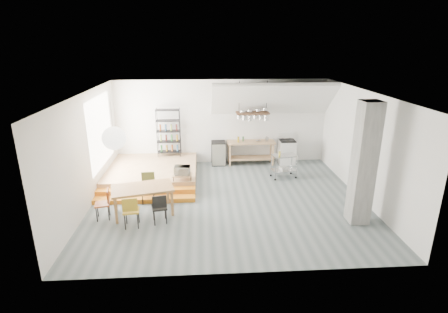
{
  "coord_description": "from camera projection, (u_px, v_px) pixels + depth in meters",
  "views": [
    {
      "loc": [
        -0.74,
        -9.54,
        4.55
      ],
      "look_at": [
        -0.08,
        0.8,
        1.11
      ],
      "focal_mm": 28.0,
      "sensor_mm": 36.0,
      "label": 1
    }
  ],
  "objects": [
    {
      "name": "concrete_column",
      "position": [
        364.0,
        164.0,
        8.79
      ],
      "size": [
        0.5,
        0.5,
        3.2
      ],
      "primitive_type": "cube",
      "color": "slate",
      "rests_on": "ground"
    },
    {
      "name": "chair_mustard",
      "position": [
        131.0,
        209.0,
        8.79
      ],
      "size": [
        0.43,
        0.43,
        0.87
      ],
      "rotation": [
        0.0,
        0.0,
        3.24
      ],
      "color": "#BA9220",
      "rests_on": "ground"
    },
    {
      "name": "bowl",
      "position": [
        258.0,
        141.0,
        13.24
      ],
      "size": [
        0.23,
        0.23,
        0.05
      ],
      "primitive_type": "imported",
      "rotation": [
        0.0,
        0.0,
        -0.18
      ],
      "color": "silver",
      "rests_on": "kitchen_counter"
    },
    {
      "name": "chair_olive",
      "position": [
        148.0,
        185.0,
        10.28
      ],
      "size": [
        0.42,
        0.42,
        0.88
      ],
      "rotation": [
        0.0,
        0.0,
        0.04
      ],
      "color": "olive",
      "rests_on": "ground"
    },
    {
      "name": "wire_shelving",
      "position": [
        169.0,
        132.0,
        13.0
      ],
      "size": [
        0.88,
        0.38,
        1.8
      ],
      "color": "black",
      "rests_on": "platform"
    },
    {
      "name": "wall_back",
      "position": [
        222.0,
        122.0,
        13.32
      ],
      "size": [
        8.0,
        0.04,
        3.2
      ],
      "primitive_type": "cube",
      "color": "silver",
      "rests_on": "ground"
    },
    {
      "name": "dining_table",
      "position": [
        142.0,
        190.0,
        9.5
      ],
      "size": [
        1.8,
        1.28,
        0.77
      ],
      "rotation": [
        0.0,
        0.0,
        0.24
      ],
      "color": "olive",
      "rests_on": "ground"
    },
    {
      "name": "stove",
      "position": [
        287.0,
        151.0,
        13.5
      ],
      "size": [
        0.6,
        0.6,
        1.18
      ],
      "color": "white",
      "rests_on": "ground"
    },
    {
      "name": "chair_black",
      "position": [
        159.0,
        206.0,
        9.0
      ],
      "size": [
        0.45,
        0.45,
        0.83
      ],
      "rotation": [
        0.0,
        0.0,
        3.34
      ],
      "color": "black",
      "rests_on": "ground"
    },
    {
      "name": "pot_rack",
      "position": [
        253.0,
        115.0,
        12.73
      ],
      "size": [
        1.2,
        0.5,
        1.43
      ],
      "color": "#442A1B",
      "rests_on": "ceiling"
    },
    {
      "name": "step_lower",
      "position": [
        145.0,
        199.0,
        10.39
      ],
      "size": [
        3.0,
        0.35,
        0.13
      ],
      "primitive_type": "cube",
      "color": "orange",
      "rests_on": "ground"
    },
    {
      "name": "step_upper",
      "position": [
        146.0,
        192.0,
        10.7
      ],
      "size": [
        3.0,
        0.35,
        0.27
      ],
      "primitive_type": "cube",
      "color": "orange",
      "rests_on": "ground"
    },
    {
      "name": "slope_ceiling",
      "position": [
        272.0,
        99.0,
        12.56
      ],
      "size": [
        4.4,
        1.44,
        1.32
      ],
      "primitive_type": "cube",
      "rotation": [
        -0.73,
        0.0,
        0.0
      ],
      "color": "white",
      "rests_on": "wall_back"
    },
    {
      "name": "mini_fridge",
      "position": [
        218.0,
        153.0,
        13.39
      ],
      "size": [
        0.53,
        0.53,
        0.91
      ],
      "primitive_type": "cube",
      "color": "black",
      "rests_on": "ground"
    },
    {
      "name": "chair_red",
      "position": [
        105.0,
        201.0,
        9.27
      ],
      "size": [
        0.44,
        0.44,
        0.83
      ],
      "rotation": [
        0.0,
        0.0,
        -1.39
      ],
      "color": "#A44317",
      "rests_on": "ground"
    },
    {
      "name": "ceiling",
      "position": [
        229.0,
        93.0,
        9.5
      ],
      "size": [
        8.0,
        7.0,
        0.02
      ],
      "primitive_type": "cube",
      "color": "white",
      "rests_on": "wall_back"
    },
    {
      "name": "microwave_shelf",
      "position": [
        182.0,
        175.0,
        10.97
      ],
      "size": [
        0.6,
        0.4,
        0.16
      ],
      "color": "#A27D51",
      "rests_on": "platform"
    },
    {
      "name": "platform",
      "position": [
        153.0,
        172.0,
        12.19
      ],
      "size": [
        3.0,
        3.0,
        0.4
      ],
      "primitive_type": "cube",
      "color": "#A27D51",
      "rests_on": "ground"
    },
    {
      "name": "window_pane",
      "position": [
        101.0,
        131.0,
        11.13
      ],
      "size": [
        0.02,
        2.5,
        2.2
      ],
      "primitive_type": "cube",
      "color": "white",
      "rests_on": "wall_left"
    },
    {
      "name": "kitchen_counter",
      "position": [
        251.0,
        149.0,
        13.37
      ],
      "size": [
        1.8,
        0.6,
        0.91
      ],
      "color": "#A27D51",
      "rests_on": "ground"
    },
    {
      "name": "paper_lantern",
      "position": [
        114.0,
        138.0,
        8.85
      ],
      "size": [
        0.6,
        0.6,
        0.6
      ],
      "primitive_type": "sphere",
      "color": "white",
      "rests_on": "ceiling"
    },
    {
      "name": "floor",
      "position": [
        228.0,
        200.0,
        10.51
      ],
      "size": [
        8.0,
        8.0,
        0.0
      ],
      "primitive_type": "plane",
      "color": "slate",
      "rests_on": "ground"
    },
    {
      "name": "rolling_cart",
      "position": [
        284.0,
        163.0,
        12.06
      ],
      "size": [
        0.91,
        0.62,
        0.83
      ],
      "rotation": [
        0.0,
        0.0,
        0.19
      ],
      "color": "silver",
      "rests_on": "ground"
    },
    {
      "name": "wall_left",
      "position": [
        86.0,
        152.0,
        9.77
      ],
      "size": [
        0.04,
        7.0,
        3.2
      ],
      "primitive_type": "cube",
      "color": "silver",
      "rests_on": "ground"
    },
    {
      "name": "wall_right",
      "position": [
        364.0,
        146.0,
        10.25
      ],
      "size": [
        0.04,
        7.0,
        3.2
      ],
      "primitive_type": "cube",
      "color": "silver",
      "rests_on": "ground"
    },
    {
      "name": "microwave",
      "position": [
        182.0,
        170.0,
        10.92
      ],
      "size": [
        0.51,
        0.36,
        0.27
      ],
      "primitive_type": "imported",
      "rotation": [
        0.0,
        0.0,
        -0.07
      ],
      "color": "beige",
      "rests_on": "microwave_shelf"
    }
  ]
}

